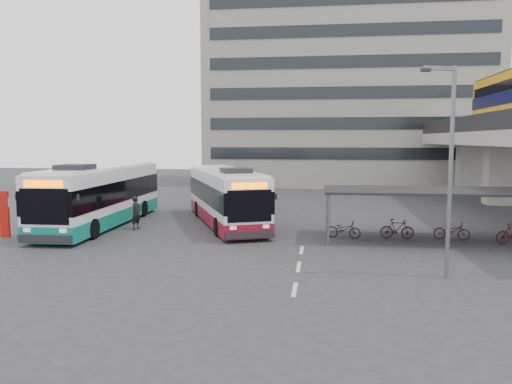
# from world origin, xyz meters

# --- Properties ---
(ground) EXTENTS (120.00, 120.00, 0.00)m
(ground) POSITION_xyz_m (0.00, 0.00, 0.00)
(ground) COLOR #28282B
(ground) RESTS_ON ground
(bike_shelter) EXTENTS (10.00, 4.00, 2.54)m
(bike_shelter) POSITION_xyz_m (8.45, 3.00, 1.64)
(bike_shelter) COLOR #595B60
(bike_shelter) RESTS_ON ground
(office_block) EXTENTS (30.00, 15.00, 25.00)m
(office_block) POSITION_xyz_m (6.00, 36.00, 12.50)
(office_block) COLOR gray
(office_block) RESTS_ON ground
(road_markings) EXTENTS (0.15, 7.60, 0.01)m
(road_markings) POSITION_xyz_m (2.50, -3.00, 0.01)
(road_markings) COLOR beige
(road_markings) RESTS_ON ground
(bus_main) EXTENTS (6.83, 11.79, 3.46)m
(bus_main) POSITION_xyz_m (-2.29, 6.66, 1.61)
(bus_main) COLOR white
(bus_main) RESTS_ON ground
(bus_teal) EXTENTS (2.92, 12.58, 3.70)m
(bus_teal) POSITION_xyz_m (-9.32, 5.16, 1.72)
(bus_teal) COLOR white
(bus_teal) RESTS_ON ground
(pedestrian) EXTENTS (0.62, 0.77, 1.84)m
(pedestrian) POSITION_xyz_m (-6.85, 4.15, 0.92)
(pedestrian) COLOR black
(pedestrian) RESTS_ON ground
(lamp_post) EXTENTS (1.29, 0.51, 7.52)m
(lamp_post) POSITION_xyz_m (7.77, -3.92, 4.28)
(lamp_post) COLOR #595B60
(lamp_post) RESTS_ON ground
(sign_totem_mid) EXTENTS (0.52, 0.17, 2.38)m
(sign_totem_mid) POSITION_xyz_m (-12.66, 1.07, 1.23)
(sign_totem_mid) COLOR #B3120B
(sign_totem_mid) RESTS_ON ground
(sign_totem_north) EXTENTS (0.52, 0.26, 2.42)m
(sign_totem_north) POSITION_xyz_m (-12.60, 6.87, 1.25)
(sign_totem_north) COLOR #B3120B
(sign_totem_north) RESTS_ON ground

